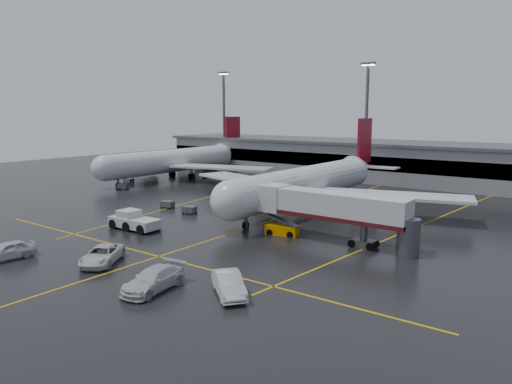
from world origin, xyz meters
The scene contains 22 objects.
ground centered at (0.00, 0.00, 0.00)m, with size 220.00×220.00×0.00m, color black.
apron_line_centre centered at (0.00, 0.00, 0.01)m, with size 0.25×90.00×0.02m, color gold.
apron_line_stop centered at (0.00, -22.00, 0.01)m, with size 60.00×0.25×0.02m, color gold.
apron_line_left centered at (-20.00, 10.00, 0.01)m, with size 0.25×70.00×0.02m, color gold.
apron_line_right centered at (18.00, 10.00, 0.01)m, with size 0.25×70.00×0.02m, color gold.
terminal centered at (0.00, 47.93, 4.32)m, with size 122.00×19.00×8.60m.
light_mast_left centered at (-45.00, 42.00, 14.47)m, with size 3.00×1.20×25.45m.
light_mast_mid centered at (-5.00, 42.00, 14.47)m, with size 3.00×1.20×25.45m.
main_airliner centered at (0.00, 9.70, 4.21)m, with size 48.80×45.60×14.10m.
second_airliner centered at (-42.00, 21.70, 4.21)m, with size 48.80×45.60×14.10m.
jet_bridge centered at (11.87, -6.00, 3.93)m, with size 19.90×3.40×6.05m.
pushback_tractor centered at (-11.63, -15.81, 1.02)m, with size 7.25×3.26×2.56m.
belt_loader centered at (5.49, -6.65, 0.63)m, with size 4.31×2.55×2.57m.
service_van_a centered at (-2.85, -26.94, 0.88)m, with size 2.93×6.35×1.77m, color silver.
service_van_b centered at (6.83, -28.75, 0.95)m, with size 2.65×6.52×1.89m, color silver.
service_van_c centered at (12.71, -25.75, 0.95)m, with size 2.01×5.78×1.90m, color silver.
service_van_d centered at (-11.85, -31.91, 0.94)m, with size 2.23×5.54×1.89m, color silver.
baggage_cart_a centered at (-12.58, -4.56, 0.63)m, with size 2.19×1.62×1.12m.
baggage_cart_b centered at (-18.41, -3.58, 0.63)m, with size 2.25×1.74×1.12m.
baggage_cart_c centered at (-13.14, 6.70, 0.63)m, with size 2.22×1.68×1.12m.
baggage_cart_d centered at (-44.63, 9.74, 0.63)m, with size 2.11×1.48×1.12m.
baggage_cart_e centered at (-39.27, 4.09, 0.63)m, with size 2.35×1.97×1.12m.
Camera 1 is at (36.69, -54.44, 15.02)m, focal length 33.07 mm.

